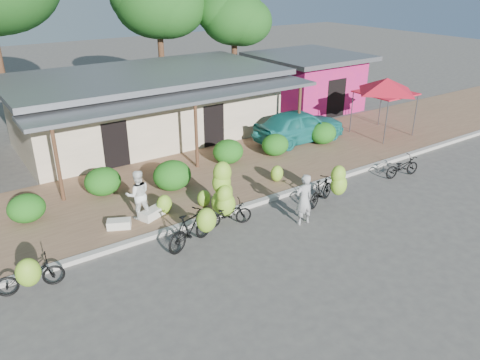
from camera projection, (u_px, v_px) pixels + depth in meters
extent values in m
plane|color=#4A4845|center=(289.00, 229.00, 15.38)|extent=(100.00, 100.00, 0.00)
cube|color=#876649|center=(211.00, 177.00, 19.13)|extent=(60.00, 6.00, 0.12)
cube|color=#A8A399|center=(254.00, 204.00, 16.86)|extent=(60.00, 0.25, 0.15)
cube|color=beige|center=(147.00, 109.00, 23.05)|extent=(12.00, 6.00, 3.10)
cube|color=slate|center=(145.00, 75.00, 22.37)|extent=(13.00, 7.00, 0.25)
cube|color=black|center=(175.00, 133.00, 21.01)|extent=(1.40, 0.12, 2.20)
cube|color=slate|center=(184.00, 98.00, 19.48)|extent=(13.00, 2.00, 0.15)
cylinder|color=#543221|center=(58.00, 167.00, 16.52)|extent=(0.14, 0.14, 2.85)
cylinder|color=#543221|center=(196.00, 138.00, 19.40)|extent=(0.14, 0.14, 2.85)
cylinder|color=#543221|center=(299.00, 116.00, 22.29)|extent=(0.14, 0.14, 2.85)
cube|color=#C11D5C|center=(307.00, 84.00, 28.47)|extent=(5.00, 5.00, 3.00)
cube|color=slate|center=(309.00, 56.00, 27.81)|extent=(6.00, 6.00, 0.25)
cube|color=black|center=(336.00, 98.00, 26.79)|extent=(1.40, 0.12, 2.20)
cylinder|color=#543221|center=(161.00, 53.00, 28.32)|extent=(0.36, 0.36, 6.45)
ellipsoid|color=#124816|center=(158.00, 3.00, 27.15)|extent=(5.09, 5.09, 4.08)
cylinder|color=#543221|center=(234.00, 59.00, 29.06)|extent=(0.36, 0.36, 5.50)
ellipsoid|color=#124816|center=(234.00, 18.00, 28.06)|extent=(3.99, 3.99, 3.20)
ellipsoid|color=#124816|center=(224.00, 13.00, 27.91)|extent=(3.40, 3.40, 2.72)
ellipsoid|color=#1A5413|center=(26.00, 208.00, 15.42)|extent=(1.22, 1.10, 0.95)
ellipsoid|color=#1A5413|center=(103.00, 181.00, 17.27)|extent=(1.35, 1.21, 1.05)
ellipsoid|color=#1A5413|center=(172.00, 175.00, 17.66)|extent=(1.47, 1.32, 1.14)
ellipsoid|color=#1A5413|center=(228.00, 152.00, 20.13)|extent=(1.35, 1.21, 1.05)
ellipsoid|color=#1A5413|center=(275.00, 145.00, 21.02)|extent=(1.26, 1.13, 0.98)
ellipsoid|color=#1A5413|center=(323.00, 133.00, 22.44)|extent=(1.34, 1.20, 1.04)
cylinder|color=#59595E|center=(386.00, 123.00, 22.20)|extent=(0.05, 0.05, 2.10)
cylinder|color=#59595E|center=(415.00, 115.00, 23.33)|extent=(0.05, 0.05, 2.10)
cylinder|color=#59595E|center=(351.00, 112.00, 23.86)|extent=(0.05, 0.05, 2.10)
cylinder|color=#59595E|center=(380.00, 106.00, 24.99)|extent=(0.05, 0.05, 2.10)
cube|color=red|center=(386.00, 93.00, 23.15)|extent=(2.40, 2.40, 0.06)
cone|color=red|center=(387.00, 85.00, 23.00)|extent=(3.50, 3.50, 0.70)
imported|color=black|center=(30.00, 275.00, 12.25)|extent=(1.79, 0.82, 0.91)
ellipsoid|color=#8FC030|center=(28.00, 272.00, 11.51)|extent=(0.61, 0.52, 0.76)
imported|color=black|center=(191.00, 229.00, 14.21)|extent=(2.00, 1.12, 1.16)
ellipsoid|color=#8FC030|center=(206.00, 220.00, 13.64)|extent=(0.61, 0.52, 0.77)
imported|color=black|center=(228.00, 214.00, 15.41)|extent=(1.73, 0.97, 0.86)
ellipsoid|color=#8FC030|center=(221.00, 202.00, 15.79)|extent=(0.70, 0.59, 0.87)
ellipsoid|color=#8FC030|center=(224.00, 192.00, 15.68)|extent=(0.60, 0.51, 0.76)
ellipsoid|color=#8FC030|center=(222.00, 182.00, 15.51)|extent=(0.65, 0.55, 0.82)
ellipsoid|color=#8FC030|center=(222.00, 173.00, 15.38)|extent=(0.64, 0.54, 0.79)
ellipsoid|color=#8FC030|center=(226.00, 205.00, 15.49)|extent=(0.67, 0.57, 0.84)
ellipsoid|color=#8FC030|center=(225.00, 195.00, 15.33)|extent=(0.55, 0.47, 0.69)
imported|color=black|center=(321.00, 191.00, 16.84)|extent=(1.74, 1.02, 1.01)
ellipsoid|color=#8FC030|center=(339.00, 185.00, 16.32)|extent=(0.61, 0.52, 0.77)
ellipsoid|color=#8FC030|center=(338.00, 175.00, 16.20)|extent=(0.56, 0.47, 0.70)
imported|color=black|center=(402.00, 167.00, 19.12)|extent=(1.72, 0.82, 0.87)
ellipsoid|color=#8FC030|center=(164.00, 204.00, 16.00)|extent=(0.54, 0.46, 0.67)
ellipsoid|color=#8FC030|center=(204.00, 198.00, 16.47)|extent=(0.49, 0.41, 0.61)
ellipsoid|color=#8FC030|center=(277.00, 174.00, 18.44)|extent=(0.53, 0.45, 0.66)
cube|color=white|center=(152.00, 213.00, 15.78)|extent=(0.94, 0.69, 0.30)
cube|color=white|center=(119.00, 224.00, 15.13)|extent=(0.84, 0.67, 0.28)
imported|color=#999999|center=(304.00, 199.00, 15.35)|extent=(0.68, 0.47, 1.78)
imported|color=white|center=(138.00, 195.00, 15.49)|extent=(0.95, 0.82, 1.71)
imported|color=#1A7875|center=(299.00, 126.00, 22.65)|extent=(4.72, 2.03, 1.59)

